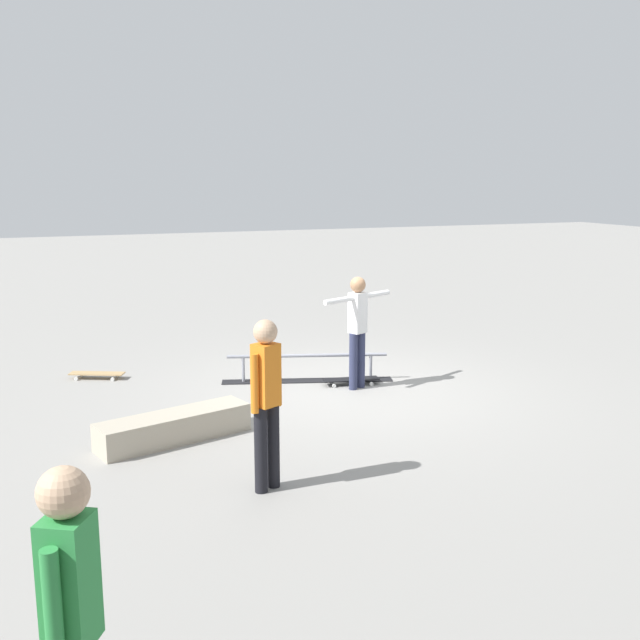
{
  "coord_description": "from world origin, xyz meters",
  "views": [
    {
      "loc": [
        4.05,
        9.07,
        2.93
      ],
      "look_at": [
        0.39,
        -0.17,
        1.0
      ],
      "focal_mm": 41.4,
      "sensor_mm": 36.0,
      "label": 1
    }
  ],
  "objects": [
    {
      "name": "ground_plane",
      "position": [
        0.0,
        0.0,
        0.0
      ],
      "size": [
        60.0,
        60.0,
        0.0
      ],
      "primitive_type": "plane",
      "color": "gray"
    },
    {
      "name": "grind_rail",
      "position": [
        0.39,
        -0.67,
        0.18
      ],
      "size": [
        2.44,
        0.98,
        0.41
      ],
      "rotation": [
        0.0,
        0.0,
        -0.31
      ],
      "color": "black",
      "rests_on": "ground_plane"
    },
    {
      "name": "skate_ledge",
      "position": [
        2.66,
        1.09,
        0.16
      ],
      "size": [
        1.81,
        0.91,
        0.32
      ],
      "primitive_type": "cube",
      "rotation": [
        0.0,
        0.0,
        0.28
      ],
      "color": "#B2A893",
      "rests_on": "ground_plane"
    },
    {
      "name": "skater_main",
      "position": [
        -0.13,
        -0.07,
        0.92
      ],
      "size": [
        1.2,
        0.57,
        1.58
      ],
      "rotation": [
        0.0,
        0.0,
        0.4
      ],
      "color": "#2D3351",
      "rests_on": "ground_plane"
    },
    {
      "name": "skateboard_main",
      "position": [
        -0.12,
        -0.26,
        0.07
      ],
      "size": [
        0.82,
        0.36,
        0.09
      ],
      "rotation": [
        0.0,
        0.0,
        6.1
      ],
      "color": "black",
      "rests_on": "ground_plane"
    },
    {
      "name": "bystander_orange_shirt",
      "position": [
        2.08,
        2.74,
        0.93
      ],
      "size": [
        0.37,
        0.27,
        1.65
      ],
      "rotation": [
        0.0,
        0.0,
        3.61
      ],
      "color": "black",
      "rests_on": "ground_plane"
    },
    {
      "name": "bystander_green_shirt",
      "position": [
        3.98,
        5.87,
        0.96
      ],
      "size": [
        0.28,
        0.37,
        1.71
      ],
      "rotation": [
        0.0,
        0.0,
        4.18
      ],
      "color": "#2D3351",
      "rests_on": "ground_plane"
    },
    {
      "name": "loose_skateboard_natural",
      "position": [
        3.24,
        -1.93,
        0.07
      ],
      "size": [
        0.81,
        0.52,
        0.09
      ],
      "rotation": [
        0.0,
        0.0,
        2.7
      ],
      "color": "tan",
      "rests_on": "ground_plane"
    }
  ]
}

